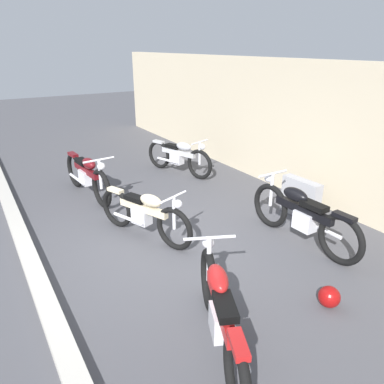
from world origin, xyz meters
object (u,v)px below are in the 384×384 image
(stone_marker, at_px, (301,198))
(motorcycle_maroon, at_px, (87,175))
(motorcycle_cream, at_px, (144,213))
(motorcycle_black, at_px, (302,215))
(motorcycle_red, at_px, (220,312))
(motorcycle_silver, at_px, (179,156))
(helmet, at_px, (329,297))

(stone_marker, relative_size, motorcycle_maroon, 0.36)
(stone_marker, height_order, motorcycle_cream, motorcycle_cream)
(motorcycle_black, bearing_deg, motorcycle_red, 114.71)
(motorcycle_maroon, xyz_separation_m, motorcycle_silver, (-0.31, 2.38, -0.03))
(motorcycle_cream, bearing_deg, stone_marker, 54.23)
(helmet, xyz_separation_m, motorcycle_black, (-1.33, 0.89, 0.35))
(helmet, xyz_separation_m, motorcycle_red, (-0.15, -1.54, 0.33))
(motorcycle_black, distance_m, motorcycle_silver, 4.04)
(motorcycle_red, bearing_deg, motorcycle_silver, -1.25)
(motorcycle_black, height_order, motorcycle_cream, motorcycle_black)
(motorcycle_maroon, height_order, motorcycle_red, motorcycle_maroon)
(motorcycle_black, relative_size, motorcycle_red, 1.11)
(stone_marker, relative_size, helmet, 2.95)
(motorcycle_black, bearing_deg, motorcycle_cream, 53.61)
(stone_marker, bearing_deg, motorcycle_cream, -104.64)
(motorcycle_red, bearing_deg, helmet, -71.37)
(motorcycle_silver, height_order, motorcycle_red, motorcycle_red)
(stone_marker, xyz_separation_m, motorcycle_red, (1.90, -3.19, 0.11))
(stone_marker, height_order, motorcycle_silver, motorcycle_silver)
(stone_marker, distance_m, motorcycle_cream, 2.92)
(stone_marker, distance_m, motorcycle_red, 3.71)
(stone_marker, xyz_separation_m, motorcycle_maroon, (-3.01, -3.08, 0.12))
(helmet, relative_size, motorcycle_silver, 0.14)
(motorcycle_maroon, height_order, motorcycle_silver, motorcycle_maroon)
(motorcycle_cream, bearing_deg, helmet, 1.77)
(stone_marker, distance_m, helmet, 2.64)
(helmet, distance_m, motorcycle_red, 1.58)
(motorcycle_red, bearing_deg, stone_marker, -35.03)
(helmet, bearing_deg, motorcycle_red, -95.52)
(helmet, distance_m, motorcycle_maroon, 5.27)
(motorcycle_black, xyz_separation_m, motorcycle_maroon, (-3.73, -2.33, -0.00))
(motorcycle_black, bearing_deg, stone_marker, -47.44)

